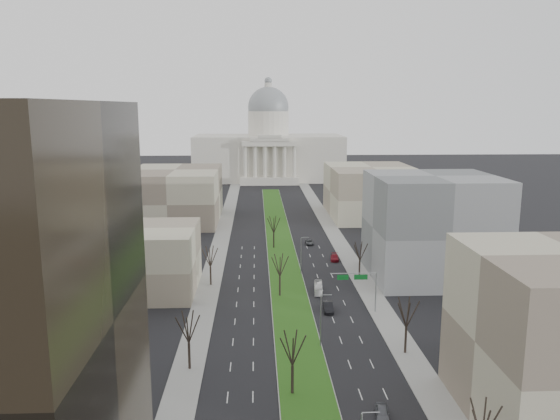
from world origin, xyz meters
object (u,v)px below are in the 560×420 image
object	(u,v)px
car_black	(328,307)
car_red	(335,257)
car_grey_far	(309,242)
car_grey_near	(382,413)
box_van	(318,288)

from	to	relation	value
car_black	car_red	bearing A→B (deg)	81.96
car_grey_far	car_red	bearing A→B (deg)	-74.58
car_grey_near	box_van	world-z (taller)	box_van
car_red	box_van	size ratio (longest dim) A/B	0.74
car_grey_near	car_grey_far	world-z (taller)	car_grey_near
car_red	car_grey_far	world-z (taller)	car_red
car_black	box_van	xyz separation A→B (m)	(-0.65, 11.11, 0.12)
car_grey_near	car_red	bearing A→B (deg)	94.94
car_black	car_red	distance (m)	36.30
car_grey_near	car_grey_far	xyz separation A→B (m)	(-0.71, 90.14, -0.08)
car_red	car_grey_far	size ratio (longest dim) A/B	1.13
car_black	car_grey_far	distance (m)	52.66
car_grey_near	box_van	size ratio (longest dim) A/B	0.60
car_grey_near	car_black	world-z (taller)	car_black
car_black	car_grey_far	bearing A→B (deg)	90.62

